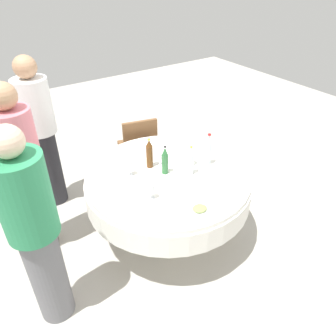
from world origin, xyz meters
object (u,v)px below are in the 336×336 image
at_px(dining_table, 168,186).
at_px(chair_right, 139,145).
at_px(bottle_brown_outer, 149,154).
at_px(person_rear, 25,172).
at_px(wine_glass_front, 151,188).
at_px(bottle_clear_west, 191,161).
at_px(wine_glass_right, 129,165).
at_px(bottle_clear_rear, 208,150).
at_px(wine_glass_mid, 191,155).
at_px(person_far, 41,133).
at_px(plate_left, 200,210).
at_px(person_outer, 35,232).
at_px(bottle_green_far, 165,161).
at_px(wine_glass_west, 162,156).
at_px(plate_north, 181,148).

distance_m(dining_table, chair_right, 0.99).
relative_size(bottle_brown_outer, person_rear, 0.18).
xyz_separation_m(bottle_brown_outer, wine_glass_front, (0.24, 0.41, -0.03)).
bearing_deg(bottle_brown_outer, dining_table, 111.15).
relative_size(bottle_clear_west, wine_glass_right, 1.90).
height_order(bottle_clear_rear, wine_glass_mid, bottle_clear_rear).
bearing_deg(wine_glass_mid, person_rear, -22.23).
bearing_deg(person_rear, person_far, 0.07).
bearing_deg(wine_glass_mid, plate_left, 58.50).
xyz_separation_m(bottle_clear_rear, person_far, (1.18, -1.27, -0.02)).
relative_size(bottle_clear_west, wine_glass_front, 1.96).
bearing_deg(chair_right, person_outer, -127.33).
distance_m(bottle_green_far, bottle_clear_rear, 0.43).
distance_m(bottle_green_far, wine_glass_west, 0.15).
distance_m(bottle_clear_rear, wine_glass_west, 0.43).
bearing_deg(plate_north, person_outer, 18.17).
relative_size(wine_glass_right, plate_left, 0.58).
bearing_deg(wine_glass_mid, bottle_green_far, -3.91).
bearing_deg(person_far, wine_glass_west, -84.67).
height_order(wine_glass_front, person_outer, person_outer).
xyz_separation_m(bottle_clear_west, wine_glass_west, (0.12, -0.27, -0.04)).
relative_size(wine_glass_west, person_rear, 0.08).
height_order(dining_table, person_far, person_far).
bearing_deg(person_far, bottle_brown_outer, -88.00).
bearing_deg(person_outer, chair_right, -61.14).
xyz_separation_m(bottle_green_far, plate_north, (-0.38, -0.28, -0.12)).
distance_m(bottle_brown_outer, wine_glass_west, 0.13).
bearing_deg(bottle_clear_rear, wine_glass_west, -33.03).
bearing_deg(wine_glass_west, wine_glass_right, -2.36).
bearing_deg(bottle_brown_outer, wine_glass_front, 59.87).
xyz_separation_m(plate_left, plate_north, (-0.45, -0.87, -0.00)).
relative_size(bottle_clear_rear, plate_left, 1.24).
xyz_separation_m(dining_table, wine_glass_front, (0.31, 0.22, 0.25)).
bearing_deg(wine_glass_west, bottle_clear_west, 114.32).
xyz_separation_m(bottle_clear_west, person_outer, (1.39, 0.10, -0.01)).
xyz_separation_m(person_outer, person_far, (-0.45, -1.41, 0.01)).
xyz_separation_m(bottle_clear_west, wine_glass_mid, (-0.10, -0.12, -0.03)).
xyz_separation_m(bottle_clear_west, plate_north, (-0.20, -0.42, -0.12)).
bearing_deg(bottle_clear_west, bottle_clear_rear, -170.37).
distance_m(dining_table, plate_north, 0.50).
bearing_deg(dining_table, bottle_clear_west, 145.34).
bearing_deg(wine_glass_west, dining_table, 75.27).
height_order(bottle_clear_west, chair_right, bottle_clear_west).
bearing_deg(wine_glass_right, wine_glass_front, 87.57).
distance_m(bottle_clear_west, wine_glass_west, 0.30).
height_order(wine_glass_right, person_far, person_far).
relative_size(bottle_brown_outer, bottle_green_far, 1.05).
xyz_separation_m(wine_glass_right, wine_glass_mid, (-0.56, 0.17, -0.01)).
xyz_separation_m(wine_glass_west, person_rear, (1.14, -0.40, 0.04)).
xyz_separation_m(bottle_clear_west, wine_glass_right, (0.46, -0.29, -0.03)).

